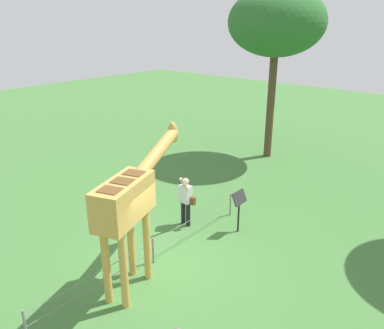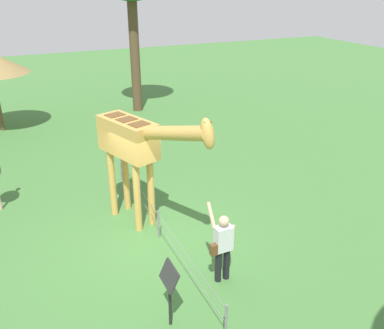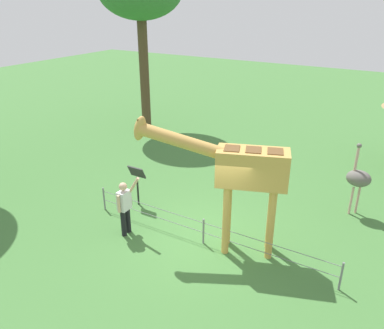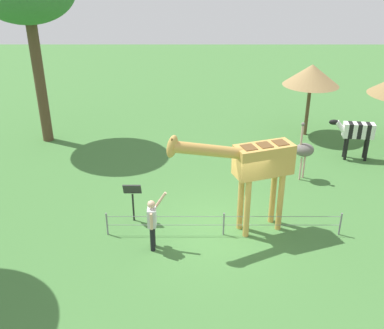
# 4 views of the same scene
# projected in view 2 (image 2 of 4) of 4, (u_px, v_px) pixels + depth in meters

# --- Properties ---
(ground_plane) EXTENTS (60.00, 60.00, 0.00)m
(ground_plane) POSITION_uv_depth(u_px,v_px,m) (150.00, 239.00, 10.30)
(ground_plane) COLOR #427538
(giraffe) EXTENTS (3.74, 1.74, 3.50)m
(giraffe) POSITION_uv_depth(u_px,v_px,m) (136.00, 145.00, 10.06)
(giraffe) COLOR gold
(giraffe) RESTS_ON ground_plane
(visitor) EXTENTS (0.55, 0.58, 1.76)m
(visitor) POSITION_uv_depth(u_px,v_px,m) (223.00, 244.00, 8.56)
(visitor) COLOR black
(visitor) RESTS_ON ground_plane
(info_sign) EXTENTS (0.56, 0.21, 1.32)m
(info_sign) POSITION_uv_depth(u_px,v_px,m) (169.00, 284.00, 7.38)
(info_sign) COLOR black
(info_sign) RESTS_ON ground_plane
(wire_fence) EXTENTS (7.05, 0.05, 0.75)m
(wire_fence) POSITION_uv_depth(u_px,v_px,m) (159.00, 223.00, 10.23)
(wire_fence) COLOR slate
(wire_fence) RESTS_ON ground_plane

